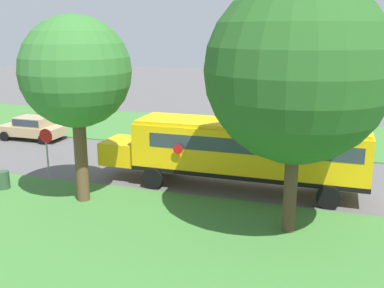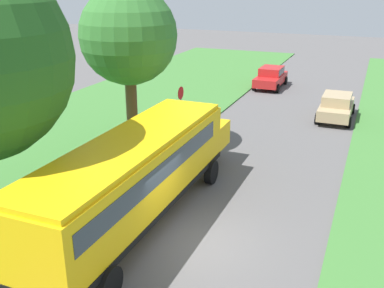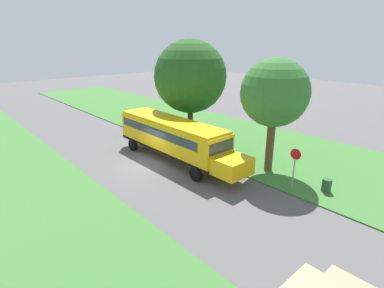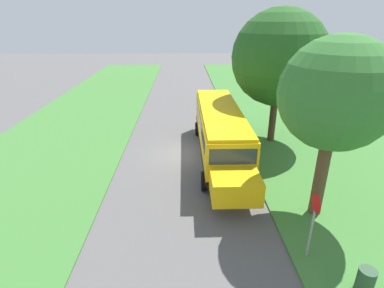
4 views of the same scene
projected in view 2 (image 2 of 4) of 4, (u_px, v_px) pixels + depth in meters
ground_plane at (195, 242)px, 14.56m from camera, size 120.00×120.00×0.00m
school_bus at (138, 171)px, 15.19m from camera, size 2.84×12.42×3.16m
car_tan_nearest at (336, 105)px, 27.03m from camera, size 2.02×4.40×1.56m
car_red_middle at (271, 76)px, 35.03m from camera, size 2.02×4.40×1.56m
oak_tree_roadside_mid at (130, 34)px, 20.47m from camera, size 4.53×4.53×7.85m
stop_sign at (181, 105)px, 23.75m from camera, size 0.08×0.68×2.74m
trash_bin at (171, 118)px, 26.01m from camera, size 0.56×0.56×0.90m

